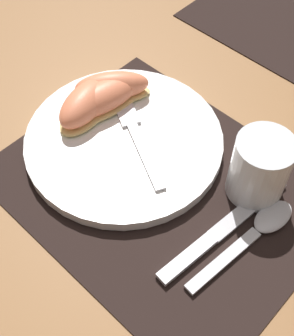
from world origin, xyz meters
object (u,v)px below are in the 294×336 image
plate (124,141)px  citrus_wedge_1 (102,98)px  juice_glass (259,171)px  citrus_wedge_0 (112,88)px  knife (221,230)px  citrus_wedge_2 (85,104)px  fork (134,129)px  spoon (260,228)px

plate → citrus_wedge_1: (-0.06, 0.02, 0.03)m
juice_glass → citrus_wedge_0: juice_glass is taller
knife → citrus_wedge_2: 0.25m
knife → fork: 0.18m
fork → citrus_wedge_0: (-0.07, 0.02, 0.02)m
juice_glass → plate: bearing=-160.1°
spoon → citrus_wedge_1: bearing=180.0°
juice_glass → spoon: (0.04, -0.04, -0.03)m
spoon → citrus_wedge_1: citrus_wedge_1 is taller
plate → knife: (0.18, -0.01, -0.01)m
juice_glass → knife: size_ratio=0.43×
spoon → fork: 0.21m
knife → citrus_wedge_1: citrus_wedge_1 is taller
fork → citrus_wedge_0: size_ratio=1.55×
plate → fork: 0.02m
fork → citrus_wedge_1: bearing=178.9°
citrus_wedge_0 → citrus_wedge_2: bearing=-92.8°
knife → citrus_wedge_0: 0.26m
knife → citrus_wedge_1: bearing=172.1°
knife → citrus_wedge_2: (-0.25, 0.01, 0.03)m
plate → juice_glass: bearing=19.9°
knife → citrus_wedge_0: bearing=166.9°
spoon → plate: bearing=-174.8°
spoon → citrus_wedge_1: size_ratio=1.28×
knife → spoon: 0.05m
juice_glass → spoon: size_ratio=0.52×
fork → spoon: bearing=0.3°
knife → citrus_wedge_0: size_ratio=1.88×
juice_glass → citrus_wedge_1: 0.24m
spoon → citrus_wedge_1: 0.28m
plate → fork: bearing=86.1°
fork → citrus_wedge_2: size_ratio=1.54×
spoon → fork: size_ratio=1.01×
citrus_wedge_1 → citrus_wedge_2: (-0.01, -0.02, 0.00)m
juice_glass → citrus_wedge_0: (-0.24, -0.02, -0.01)m
plate → knife: size_ratio=1.29×
citrus_wedge_2 → knife: bearing=-2.1°
knife → citrus_wedge_2: size_ratio=1.86×
citrus_wedge_2 → plate: bearing=4.5°
citrus_wedge_0 → plate: bearing=-33.1°
knife → spoon: (0.03, 0.03, 0.00)m
citrus_wedge_0 → fork: bearing=-20.2°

